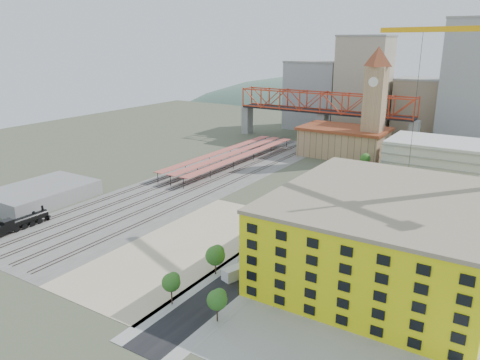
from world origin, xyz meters
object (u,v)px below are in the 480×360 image
Objects in this scene: construction_building at (385,235)px; site_trailer_a at (242,270)px; locomotive at (18,224)px; site_trailer_b at (272,248)px; clock_tower at (375,94)px; car_0 at (243,260)px; site_trailer_d at (300,227)px; site_trailer_c at (285,238)px.

construction_building reaches higher than site_trailer_a.
construction_building is 96.61m from locomotive.
locomotive is 2.33× the size of site_trailer_b.
clock_tower is 5.26× the size of site_trailer_a.
locomotive reaches higher than car_0.
clock_tower is 107.36m from construction_building.
clock_tower is at bearing 112.38° from site_trailer_d.
construction_building is (34.00, -99.99, -19.29)m from clock_tower.
site_trailer_d is (8.00, -87.44, -27.53)m from clock_tower.
site_trailer_c is at bearing 77.16° from car_0.
site_trailer_d is (0.00, 16.25, -0.05)m from site_trailer_b.
clock_tower is 92.01m from site_trailer_d.
clock_tower is 1.03× the size of construction_building.
site_trailer_c reaches higher than site_trailer_b.
site_trailer_a is at bearing -81.42° from site_trailer_c.
construction_building reaches higher than site_trailer_c.
site_trailer_a is at bearing -86.10° from clock_tower.
construction_building is at bearing 20.88° from car_0.
construction_building is 32.32m from site_trailer_a.
site_trailer_d is at bearing -84.77° from clock_tower.
site_trailer_c is at bearing -85.25° from clock_tower.
site_trailer_b is 1.93× the size of car_0.
construction_building is at bearing 52.99° from site_trailer_a.
locomotive is 2.09× the size of site_trailer_a.
site_trailer_d is at bearing 31.90° from locomotive.
construction_building is at bearing -1.40° from site_trailer_b.
site_trailer_d is at bearing 109.16° from site_trailer_a.
locomotive is 2.11× the size of site_trailer_c.
car_0 is at bearing 139.92° from site_trailer_a.
construction_building is at bearing -8.63° from site_trailer_d.
locomotive is at bearing -145.43° from site_trailer_c.
clock_tower is 2.51× the size of locomotive.
clock_tower reaches higher than site_trailer_b.
car_0 is at bearing -118.51° from site_trailer_b.
construction_building is 27.51m from site_trailer_b.
clock_tower is 107.56m from site_trailer_b.
site_trailer_a is 29.98m from site_trailer_d.
site_trailer_d is 25.12m from car_0.
car_0 is at bearing -92.03° from site_trailer_c.
car_0 is (-3.00, 5.04, -0.57)m from site_trailer_a.
clock_tower reaches higher than car_0.
locomotive is 2.42× the size of site_trailer_d.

